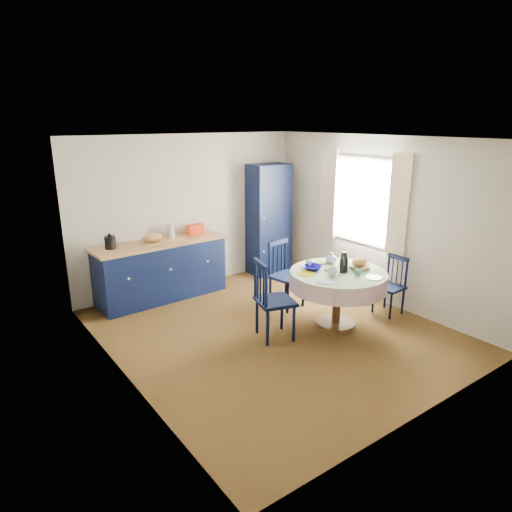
{
  "coord_description": "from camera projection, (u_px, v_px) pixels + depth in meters",
  "views": [
    {
      "loc": [
        -3.44,
        -4.36,
        2.72
      ],
      "look_at": [
        -0.14,
        0.2,
        1.02
      ],
      "focal_mm": 32.0,
      "sensor_mm": 36.0,
      "label": 1
    }
  ],
  "objects": [
    {
      "name": "mug_a",
      "position": [
        333.0,
        272.0,
        5.88
      ],
      "size": [
        0.13,
        0.13,
        0.1
      ],
      "primitive_type": "imported",
      "color": "silver",
      "rests_on": "dining_table"
    },
    {
      "name": "dining_table",
      "position": [
        338.0,
        280.0,
        6.08
      ],
      "size": [
        1.28,
        1.28,
        1.06
      ],
      "color": "#593619",
      "rests_on": "floor"
    },
    {
      "name": "cobalt_bowl",
      "position": [
        312.0,
        268.0,
        6.1
      ],
      "size": [
        0.25,
        0.25,
        0.06
      ],
      "primitive_type": "imported",
      "color": "#0A0565",
      "rests_on": "dining_table"
    },
    {
      "name": "wall_back",
      "position": [
        190.0,
        212.0,
        7.48
      ],
      "size": [
        4.0,
        0.02,
        2.5
      ],
      "primitive_type": "cube",
      "color": "beige",
      "rests_on": "floor"
    },
    {
      "name": "pantry_cabinet",
      "position": [
        268.0,
        220.0,
        8.17
      ],
      "size": [
        0.71,
        0.52,
        1.97
      ],
      "rotation": [
        0.0,
        0.0,
        -0.05
      ],
      "color": "black",
      "rests_on": "floor"
    },
    {
      "name": "mug_d",
      "position": [
        309.0,
        264.0,
        6.22
      ],
      "size": [
        0.1,
        0.1,
        0.09
      ],
      "primitive_type": "imported",
      "color": "silver",
      "rests_on": "dining_table"
    },
    {
      "name": "window",
      "position": [
        362.0,
        200.0,
        6.99
      ],
      "size": [
        0.1,
        1.74,
        1.45
      ],
      "color": "white",
      "rests_on": "wall_right"
    },
    {
      "name": "mug_c",
      "position": [
        344.0,
        260.0,
        6.41
      ],
      "size": [
        0.11,
        0.11,
        0.09
      ],
      "primitive_type": "imported",
      "color": "black",
      "rests_on": "dining_table"
    },
    {
      "name": "kitchen_counter",
      "position": [
        161.0,
        269.0,
        7.1
      ],
      "size": [
        2.09,
        0.73,
        1.16
      ],
      "rotation": [
        0.0,
        0.0,
        0.04
      ],
      "color": "black",
      "rests_on": "floor"
    },
    {
      "name": "chair_right",
      "position": [
        391.0,
        285.0,
        6.56
      ],
      "size": [
        0.37,
        0.39,
        0.84
      ],
      "rotation": [
        0.0,
        0.0,
        -1.53
      ],
      "color": "black",
      "rests_on": "floor"
    },
    {
      "name": "ceiling",
      "position": [
        275.0,
        138.0,
        5.38
      ],
      "size": [
        4.5,
        4.5,
        0.0
      ],
      "primitive_type": "plane",
      "rotation": [
        3.14,
        0.0,
        0.0
      ],
      "color": "white",
      "rests_on": "wall_back"
    },
    {
      "name": "mug_b",
      "position": [
        358.0,
        272.0,
        5.9
      ],
      "size": [
        0.09,
        0.09,
        0.09
      ],
      "primitive_type": "imported",
      "color": "teal",
      "rests_on": "dining_table"
    },
    {
      "name": "floor",
      "position": [
        273.0,
        331.0,
        6.1
      ],
      "size": [
        4.5,
        4.5,
        0.0
      ],
      "primitive_type": "plane",
      "color": "black",
      "rests_on": "ground"
    },
    {
      "name": "chair_left",
      "position": [
        272.0,
        300.0,
        5.76
      ],
      "size": [
        0.55,
        0.57,
        1.04
      ],
      "rotation": [
        0.0,
        0.0,
        1.3
      ],
      "color": "black",
      "rests_on": "floor"
    },
    {
      "name": "wall_right",
      "position": [
        379.0,
        221.0,
        6.86
      ],
      "size": [
        0.02,
        4.5,
        2.5
      ],
      "primitive_type": "cube",
      "color": "beige",
      "rests_on": "floor"
    },
    {
      "name": "chair_far",
      "position": [
        285.0,
        274.0,
        6.78
      ],
      "size": [
        0.51,
        0.5,
        1.0
      ],
      "rotation": [
        0.0,
        0.0,
        0.18
      ],
      "color": "black",
      "rests_on": "floor"
    },
    {
      "name": "wall_left",
      "position": [
        119.0,
        270.0,
        4.61
      ],
      "size": [
        0.02,
        4.5,
        2.5
      ],
      "primitive_type": "cube",
      "color": "beige",
      "rests_on": "floor"
    }
  ]
}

